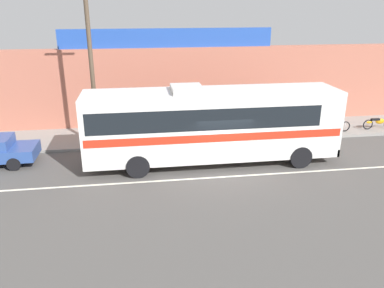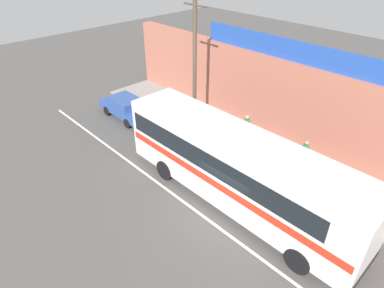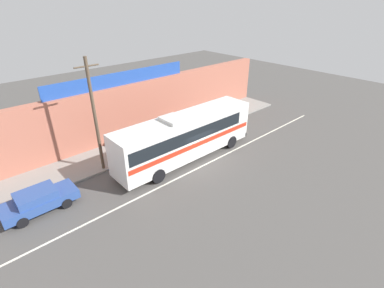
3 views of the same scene
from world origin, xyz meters
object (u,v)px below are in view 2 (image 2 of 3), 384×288
Objects in this scene: intercity_bus at (235,165)px; utility_pole at (195,68)px; parked_car at (127,107)px; pedestrian_by_curb at (305,152)px; pedestrian_far_left at (246,126)px.

intercity_bus is 6.59m from utility_pole.
parked_car is 11.78m from pedestrian_by_curb.
parked_car is 2.53× the size of pedestrian_far_left.
parked_car is 6.25m from utility_pole.
pedestrian_by_curb is (3.74, 0.09, -0.04)m from pedestrian_far_left.
utility_pole reaches higher than pedestrian_far_left.
intercity_bus reaches higher than pedestrian_far_left.
pedestrian_far_left is at bearing 31.29° from utility_pole.
pedestrian_by_curb is at bearing 16.46° from parked_car.
parked_car is 0.52× the size of utility_pole.
utility_pole reaches higher than intercity_bus.
parked_car is 2.64× the size of pedestrian_by_curb.
intercity_bus is 7.12× the size of pedestrian_far_left.
utility_pole is 5.03× the size of pedestrian_by_curb.
pedestrian_by_curb is at bearing 78.75° from intercity_bus.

